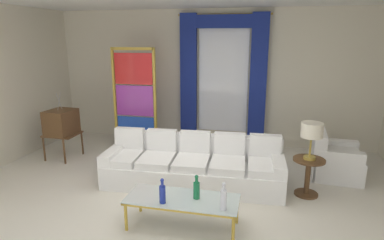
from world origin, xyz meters
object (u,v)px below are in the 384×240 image
at_px(bottle_amber_squat, 224,199).
at_px(table_lamp_brass, 312,132).
at_px(couch_white_long, 194,166).
at_px(coffee_table, 182,200).
at_px(bottle_blue_decanter, 197,189).
at_px(peacock_figurine, 151,147).
at_px(stained_glass_divider, 135,103).
at_px(bottle_crystal_tall, 162,193).
at_px(vintage_tv, 61,123).
at_px(armchair_white, 333,161).
at_px(round_side_table, 308,174).

distance_m(bottle_amber_squat, table_lamp_brass, 1.90).
distance_m(couch_white_long, coffee_table, 1.32).
bearing_deg(bottle_blue_decanter, couch_white_long, 104.33).
height_order(bottle_blue_decanter, peacock_figurine, bottle_blue_decanter).
relative_size(couch_white_long, stained_glass_divider, 1.35).
bearing_deg(bottle_crystal_tall, coffee_table, 40.55).
distance_m(couch_white_long, bottle_blue_decanter, 1.34).
bearing_deg(peacock_figurine, vintage_tv, -166.52).
xyz_separation_m(bottle_amber_squat, stained_glass_divider, (-2.26, 2.79, 0.51)).
bearing_deg(bottle_amber_squat, armchair_white, 54.74).
bearing_deg(table_lamp_brass, armchair_white, 58.83).
bearing_deg(couch_white_long, round_side_table, -0.59).
bearing_deg(round_side_table, vintage_tv, 172.67).
bearing_deg(peacock_figurine, table_lamp_brass, -19.01).
relative_size(couch_white_long, bottle_blue_decanter, 9.28).
xyz_separation_m(bottle_crystal_tall, bottle_amber_squat, (0.75, 0.01, 0.01)).
bearing_deg(vintage_tv, stained_glass_divider, 29.89).
xyz_separation_m(armchair_white, peacock_figurine, (-3.45, 0.17, -0.07)).
bearing_deg(bottle_blue_decanter, table_lamp_brass, 40.32).
height_order(armchair_white, round_side_table, armchair_white).
height_order(coffee_table, armchair_white, armchair_white).
bearing_deg(armchair_white, bottle_crystal_tall, -135.83).
distance_m(stained_glass_divider, table_lamp_brass, 3.63).
xyz_separation_m(coffee_table, bottle_blue_decanter, (0.18, 0.03, 0.16)).
xyz_separation_m(bottle_crystal_tall, vintage_tv, (-2.79, 2.07, 0.19)).
height_order(coffee_table, table_lamp_brass, table_lamp_brass).
distance_m(coffee_table, peacock_figurine, 2.63).
height_order(bottle_amber_squat, armchair_white, armchair_white).
height_order(coffee_table, bottle_amber_squat, bottle_amber_squat).
relative_size(bottle_amber_squat, armchair_white, 0.40).
height_order(couch_white_long, peacock_figurine, couch_white_long).
bearing_deg(bottle_amber_squat, vintage_tv, 149.81).
bearing_deg(table_lamp_brass, vintage_tv, 172.67).
distance_m(vintage_tv, round_side_table, 4.71).
relative_size(bottle_amber_squat, vintage_tv, 0.26).
distance_m(bottle_blue_decanter, round_side_table, 1.96).
xyz_separation_m(bottle_crystal_tall, armchair_white, (2.38, 2.31, -0.25)).
bearing_deg(bottle_crystal_tall, round_side_table, 38.13).
bearing_deg(couch_white_long, stained_glass_divider, 139.91).
bearing_deg(peacock_figurine, bottle_crystal_tall, -66.71).
bearing_deg(bottle_crystal_tall, table_lamp_brass, 38.13).
relative_size(stained_glass_divider, peacock_figurine, 3.67).
relative_size(bottle_blue_decanter, peacock_figurine, 0.53).
bearing_deg(vintage_tv, round_side_table, -7.33).
height_order(stained_glass_divider, table_lamp_brass, stained_glass_divider).
bearing_deg(couch_white_long, table_lamp_brass, -0.59).
relative_size(bottle_blue_decanter, stained_glass_divider, 0.15).
xyz_separation_m(couch_white_long, bottle_blue_decanter, (0.33, -1.28, 0.23)).
relative_size(couch_white_long, table_lamp_brass, 5.20).
bearing_deg(round_side_table, bottle_crystal_tall, -141.87).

